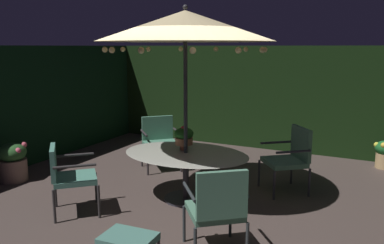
{
  "coord_description": "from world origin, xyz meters",
  "views": [
    {
      "loc": [
        2.48,
        -4.83,
        2.25
      ],
      "look_at": [
        -0.1,
        0.33,
        1.14
      ],
      "focal_mm": 37.06,
      "sensor_mm": 36.0,
      "label": 1
    }
  ],
  "objects_px": {
    "ottoman_footrest": "(128,240)",
    "patio_umbrella": "(185,26)",
    "patio_dining_table": "(186,161)",
    "centerpiece_planter": "(184,136)",
    "patio_chair_east": "(160,138)",
    "patio_chair_northeast": "(291,155)",
    "potted_plant_back_center": "(13,161)",
    "patio_chair_north": "(217,206)",
    "patio_chair_southeast": "(68,173)"
  },
  "relations": [
    {
      "from": "patio_chair_northeast",
      "to": "patio_umbrella",
      "type": "bearing_deg",
      "value": -140.87
    },
    {
      "from": "patio_chair_north",
      "to": "patio_chair_southeast",
      "type": "bearing_deg",
      "value": 176.2
    },
    {
      "from": "patio_umbrella",
      "to": "patio_chair_northeast",
      "type": "bearing_deg",
      "value": 39.13
    },
    {
      "from": "patio_chair_east",
      "to": "ottoman_footrest",
      "type": "relative_size",
      "value": 1.7
    },
    {
      "from": "patio_dining_table",
      "to": "ottoman_footrest",
      "type": "xyz_separation_m",
      "value": [
        0.34,
        -1.92,
        -0.28
      ]
    },
    {
      "from": "patio_chair_northeast",
      "to": "potted_plant_back_center",
      "type": "relative_size",
      "value": 1.55
    },
    {
      "from": "patio_chair_northeast",
      "to": "patio_chair_southeast",
      "type": "bearing_deg",
      "value": -138.5
    },
    {
      "from": "centerpiece_planter",
      "to": "patio_chair_northeast",
      "type": "distance_m",
      "value": 1.71
    },
    {
      "from": "patio_chair_east",
      "to": "patio_chair_southeast",
      "type": "height_order",
      "value": "patio_chair_east"
    },
    {
      "from": "patio_umbrella",
      "to": "patio_chair_east",
      "type": "relative_size",
      "value": 2.94
    },
    {
      "from": "centerpiece_planter",
      "to": "potted_plant_back_center",
      "type": "relative_size",
      "value": 0.56
    },
    {
      "from": "patio_chair_southeast",
      "to": "patio_chair_northeast",
      "type": "bearing_deg",
      "value": 41.5
    },
    {
      "from": "ottoman_footrest",
      "to": "patio_chair_east",
      "type": "bearing_deg",
      "value": 115.82
    },
    {
      "from": "centerpiece_planter",
      "to": "ottoman_footrest",
      "type": "relative_size",
      "value": 0.65
    },
    {
      "from": "patio_chair_north",
      "to": "patio_chair_southeast",
      "type": "distance_m",
      "value": 2.25
    },
    {
      "from": "patio_dining_table",
      "to": "patio_chair_southeast",
      "type": "bearing_deg",
      "value": -136.12
    },
    {
      "from": "patio_chair_east",
      "to": "potted_plant_back_center",
      "type": "relative_size",
      "value": 1.46
    },
    {
      "from": "centerpiece_planter",
      "to": "patio_chair_north",
      "type": "height_order",
      "value": "centerpiece_planter"
    },
    {
      "from": "centerpiece_planter",
      "to": "patio_chair_southeast",
      "type": "relative_size",
      "value": 0.39
    },
    {
      "from": "patio_chair_east",
      "to": "patio_chair_southeast",
      "type": "relative_size",
      "value": 1.01
    },
    {
      "from": "patio_chair_north",
      "to": "patio_dining_table",
      "type": "bearing_deg",
      "value": 129.0
    },
    {
      "from": "patio_chair_northeast",
      "to": "ottoman_footrest",
      "type": "xyz_separation_m",
      "value": [
        -0.96,
        -2.97,
        -0.27
      ]
    },
    {
      "from": "patio_chair_southeast",
      "to": "ottoman_footrest",
      "type": "distance_m",
      "value": 1.73
    },
    {
      "from": "patio_dining_table",
      "to": "patio_chair_north",
      "type": "relative_size",
      "value": 1.86
    },
    {
      "from": "patio_chair_east",
      "to": "ottoman_footrest",
      "type": "distance_m",
      "value": 3.46
    },
    {
      "from": "patio_chair_northeast",
      "to": "potted_plant_back_center",
      "type": "xyz_separation_m",
      "value": [
        -4.3,
        -1.61,
        -0.24
      ]
    },
    {
      "from": "patio_umbrella",
      "to": "centerpiece_planter",
      "type": "xyz_separation_m",
      "value": [
        -0.1,
        0.13,
        -1.59
      ]
    },
    {
      "from": "patio_chair_southeast",
      "to": "patio_dining_table",
      "type": "bearing_deg",
      "value": 43.88
    },
    {
      "from": "patio_chair_east",
      "to": "potted_plant_back_center",
      "type": "height_order",
      "value": "patio_chair_east"
    },
    {
      "from": "patio_chair_east",
      "to": "patio_chair_southeast",
      "type": "bearing_deg",
      "value": -90.74
    },
    {
      "from": "patio_chair_north",
      "to": "patio_chair_northeast",
      "type": "bearing_deg",
      "value": 84.07
    },
    {
      "from": "patio_chair_northeast",
      "to": "patio_chair_southeast",
      "type": "xyz_separation_m",
      "value": [
        -2.49,
        -2.2,
        -0.02
      ]
    },
    {
      "from": "patio_dining_table",
      "to": "centerpiece_planter",
      "type": "distance_m",
      "value": 0.38
    },
    {
      "from": "patio_chair_southeast",
      "to": "potted_plant_back_center",
      "type": "distance_m",
      "value": 1.92
    },
    {
      "from": "patio_chair_northeast",
      "to": "patio_chair_east",
      "type": "height_order",
      "value": "patio_chair_northeast"
    },
    {
      "from": "patio_umbrella",
      "to": "ottoman_footrest",
      "type": "relative_size",
      "value": 5.0
    },
    {
      "from": "patio_chair_east",
      "to": "patio_dining_table",
      "type": "bearing_deg",
      "value": -45.48
    },
    {
      "from": "centerpiece_planter",
      "to": "patio_chair_northeast",
      "type": "xyz_separation_m",
      "value": [
        1.4,
        0.92,
        -0.35
      ]
    },
    {
      "from": "patio_chair_east",
      "to": "centerpiece_planter",
      "type": "bearing_deg",
      "value": -44.58
    },
    {
      "from": "patio_umbrella",
      "to": "patio_chair_northeast",
      "type": "xyz_separation_m",
      "value": [
        1.3,
        1.05,
        -1.94
      ]
    },
    {
      "from": "patio_umbrella",
      "to": "patio_chair_northeast",
      "type": "distance_m",
      "value": 2.56
    },
    {
      "from": "ottoman_footrest",
      "to": "patio_umbrella",
      "type": "bearing_deg",
      "value": 99.96
    },
    {
      "from": "patio_chair_east",
      "to": "ottoman_footrest",
      "type": "height_order",
      "value": "patio_chair_east"
    },
    {
      "from": "centerpiece_planter",
      "to": "ottoman_footrest",
      "type": "xyz_separation_m",
      "value": [
        0.44,
        -2.05,
        -0.62
      ]
    },
    {
      "from": "patio_dining_table",
      "to": "patio_chair_northeast",
      "type": "xyz_separation_m",
      "value": [
        1.3,
        1.05,
        -0.01
      ]
    },
    {
      "from": "patio_dining_table",
      "to": "ottoman_footrest",
      "type": "distance_m",
      "value": 1.97
    },
    {
      "from": "patio_dining_table",
      "to": "potted_plant_back_center",
      "type": "xyz_separation_m",
      "value": [
        -3.01,
        -0.56,
        -0.25
      ]
    },
    {
      "from": "patio_umbrella",
      "to": "potted_plant_back_center",
      "type": "bearing_deg",
      "value": -169.51
    },
    {
      "from": "patio_dining_table",
      "to": "centerpiece_planter",
      "type": "relative_size",
      "value": 5.15
    },
    {
      "from": "patio_dining_table",
      "to": "ottoman_footrest",
      "type": "height_order",
      "value": "patio_dining_table"
    }
  ]
}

